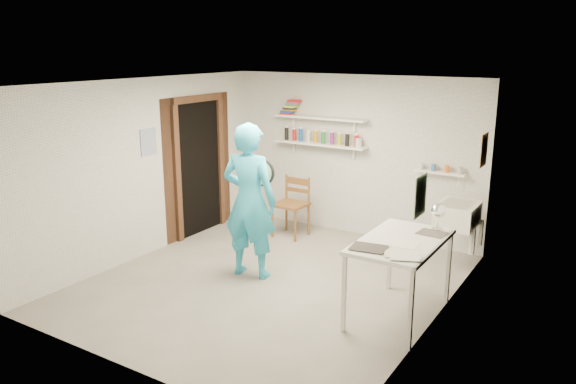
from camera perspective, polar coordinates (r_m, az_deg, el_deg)
The scene contains 27 objects.
floor at distance 6.96m, azimuth -1.76°, elevation -9.20°, with size 4.00×4.50×0.02m, color slate.
ceiling at distance 6.37m, azimuth -1.93°, elevation 11.13°, with size 4.00×4.50×0.02m, color silver.
wall_back at distance 8.49m, azimuth 6.65°, elevation 3.68°, with size 4.00×0.02×2.40m, color silver.
wall_front at distance 4.92m, azimuth -16.63°, elevation -4.97°, with size 4.00×0.02×2.40m, color silver.
wall_left at distance 7.83m, azimuth -14.20°, elevation 2.40°, with size 0.02×4.50×2.40m, color silver.
wall_right at distance 5.73m, azimuth 15.14°, elevation -2.09°, with size 0.02×4.50×2.40m, color silver.
doorway_recess at distance 8.60m, azimuth -9.02°, elevation 2.38°, with size 0.02×0.90×2.00m, color black.
corridor_box at distance 9.06m, azimuth -12.45°, elevation 3.16°, with size 1.40×1.50×2.10m, color brown.
door_lintel at distance 8.43m, azimuth -9.21°, elevation 9.35°, with size 0.06×1.05×0.10m, color brown.
door_jamb_near at distance 8.22m, azimuth -11.18°, elevation 1.72°, with size 0.06×0.10×2.00m, color brown.
door_jamb_far at distance 8.96m, azimuth -6.84°, elevation 2.95°, with size 0.06×0.10×2.00m, color brown.
shelf_lower at distance 8.57m, azimuth 3.28°, elevation 4.88°, with size 1.50×0.22×0.03m, color white.
shelf_upper at distance 8.51m, azimuth 3.32°, elevation 7.53°, with size 1.50×0.22×0.03m, color white.
ledge_shelf at distance 7.95m, azimuth 15.18°, elevation 1.93°, with size 0.70×0.14×0.03m, color white.
poster_left at distance 7.78m, azimuth -13.98°, elevation 4.97°, with size 0.01×0.28×0.36m, color #334C7F.
poster_right_a at distance 7.36m, azimuth 19.30°, elevation 4.04°, with size 0.01×0.34×0.42m, color #995933.
poster_right_b at distance 5.15m, azimuth 13.32°, elevation -0.38°, with size 0.01×0.30×0.38m, color #3F724C.
belfast_sink at distance 7.51m, azimuth 16.82°, elevation -2.23°, with size 0.48×0.60×0.30m, color white.
man at distance 6.86m, azimuth -3.93°, elevation -0.91°, with size 0.70×0.46×1.93m, color #2AADD5.
wall_clock at distance 6.94m, azimuth -2.72°, elevation 2.02°, with size 0.35×0.35×0.04m, color #C5BD86.
wooden_chair at distance 8.40m, azimuth 0.27°, elevation -1.27°, with size 0.46×0.44×0.99m, color brown.
work_table at distance 6.08m, azimuth 11.23°, elevation -8.61°, with size 0.77×1.29×0.86m, color silver.
desk_lamp at distance 6.27m, azimuth 15.03°, elevation -1.82°, with size 0.16×0.16×0.16m, color white.
spray_cans at distance 8.55m, azimuth 3.29°, elevation 5.54°, with size 1.32×0.06×0.17m.
book_stack at distance 8.76m, azimuth 0.25°, elevation 8.60°, with size 0.32×0.14×0.22m.
ledge_pots at distance 7.94m, azimuth 15.21°, elevation 2.35°, with size 0.48×0.07×0.09m.
papers at distance 5.92m, azimuth 11.44°, elevation -4.70°, with size 0.30×0.22×0.02m.
Camera 1 is at (3.53, -5.29, 2.80)m, focal length 35.00 mm.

